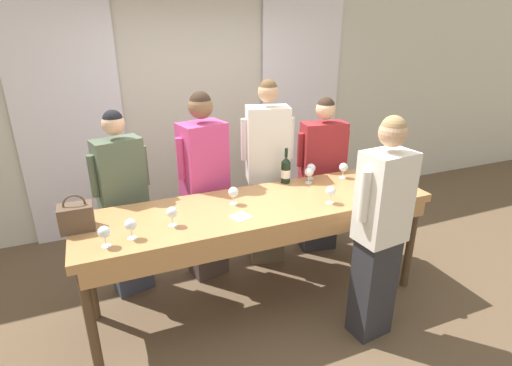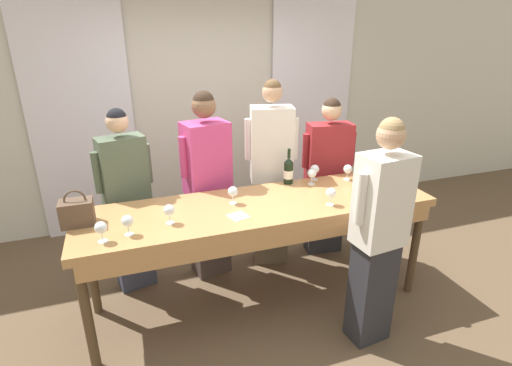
% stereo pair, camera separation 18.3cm
% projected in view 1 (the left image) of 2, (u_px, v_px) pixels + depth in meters
% --- Properties ---
extents(ground_plane, '(18.00, 18.00, 0.00)m').
position_uv_depth(ground_plane, '(259.00, 300.00, 3.57)').
color(ground_plane, brown).
extents(wall_back, '(12.00, 0.06, 2.80)m').
position_uv_depth(wall_back, '(196.00, 106.00, 4.72)').
color(wall_back, beige).
rests_on(wall_back, ground_plane).
extents(curtain_panel_left, '(1.07, 0.03, 2.69)m').
position_uv_depth(curtain_panel_left, '(70.00, 122.00, 4.20)').
color(curtain_panel_left, white).
rests_on(curtain_panel_left, ground_plane).
extents(curtain_panel_right, '(1.07, 0.03, 2.69)m').
position_uv_depth(curtain_panel_right, '(300.00, 104.00, 5.18)').
color(curtain_panel_right, white).
rests_on(curtain_panel_right, ground_plane).
extents(tasting_bar, '(2.86, 0.78, 0.95)m').
position_uv_depth(tasting_bar, '(261.00, 214.00, 3.23)').
color(tasting_bar, '#B27F4C').
rests_on(tasting_bar, ground_plane).
extents(wine_bottle, '(0.09, 0.09, 0.33)m').
position_uv_depth(wine_bottle, '(286.00, 170.00, 3.61)').
color(wine_bottle, black).
rests_on(wine_bottle, tasting_bar).
extents(handbag, '(0.23, 0.16, 0.27)m').
position_uv_depth(handbag, '(76.00, 217.00, 2.78)').
color(handbag, brown).
rests_on(handbag, tasting_bar).
extents(wine_glass_front_left, '(0.08, 0.08, 0.15)m').
position_uv_depth(wine_glass_front_left, '(389.00, 188.00, 3.27)').
color(wine_glass_front_left, white).
rests_on(wine_glass_front_left, tasting_bar).
extents(wine_glass_front_mid, '(0.08, 0.08, 0.15)m').
position_uv_depth(wine_glass_front_mid, '(104.00, 233.00, 2.56)').
color(wine_glass_front_mid, white).
rests_on(wine_glass_front_mid, tasting_bar).
extents(wine_glass_front_right, '(0.08, 0.08, 0.15)m').
position_uv_depth(wine_glass_front_right, '(331.00, 191.00, 3.19)').
color(wine_glass_front_right, white).
rests_on(wine_glass_front_right, tasting_bar).
extents(wine_glass_center_left, '(0.08, 0.08, 0.15)m').
position_uv_depth(wine_glass_center_left, '(311.00, 168.00, 3.71)').
color(wine_glass_center_left, white).
rests_on(wine_glass_center_left, tasting_bar).
extents(wine_glass_center_mid, '(0.08, 0.08, 0.15)m').
position_uv_depth(wine_glass_center_mid, '(343.00, 168.00, 3.73)').
color(wine_glass_center_mid, white).
rests_on(wine_glass_center_mid, tasting_bar).
extents(wine_glass_center_right, '(0.08, 0.08, 0.15)m').
position_uv_depth(wine_glass_center_right, '(309.00, 172.00, 3.60)').
color(wine_glass_center_right, white).
rests_on(wine_glass_center_right, tasting_bar).
extents(wine_glass_back_left, '(0.08, 0.08, 0.15)m').
position_uv_depth(wine_glass_back_left, '(361.00, 182.00, 3.37)').
color(wine_glass_back_left, white).
rests_on(wine_glass_back_left, tasting_bar).
extents(wine_glass_back_mid, '(0.08, 0.08, 0.15)m').
position_uv_depth(wine_glass_back_mid, '(233.00, 192.00, 3.17)').
color(wine_glass_back_mid, white).
rests_on(wine_glass_back_mid, tasting_bar).
extents(wine_glass_back_right, '(0.08, 0.08, 0.15)m').
position_uv_depth(wine_glass_back_right, '(172.00, 213.00, 2.83)').
color(wine_glass_back_right, white).
rests_on(wine_glass_back_right, tasting_bar).
extents(wine_glass_near_host, '(0.08, 0.08, 0.15)m').
position_uv_depth(wine_glass_near_host, '(131.00, 225.00, 2.66)').
color(wine_glass_near_host, white).
rests_on(wine_glass_near_host, tasting_bar).
extents(napkin, '(0.17, 0.17, 0.00)m').
position_uv_depth(napkin, '(241.00, 217.00, 3.00)').
color(napkin, white).
rests_on(napkin, tasting_bar).
extents(guest_olive_jacket, '(0.49, 0.30, 1.68)m').
position_uv_depth(guest_olive_jacket, '(124.00, 204.00, 3.42)').
color(guest_olive_jacket, '#383D51').
rests_on(guest_olive_jacket, ground_plane).
extents(guest_pink_top, '(0.50, 0.36, 1.78)m').
position_uv_depth(guest_pink_top, '(205.00, 187.00, 3.66)').
color(guest_pink_top, '#473833').
rests_on(guest_pink_top, ground_plane).
extents(guest_cream_sweater, '(0.51, 0.34, 1.85)m').
position_uv_depth(guest_cream_sweater, '(267.00, 175.00, 3.87)').
color(guest_cream_sweater, brown).
rests_on(guest_cream_sweater, ground_plane).
extents(guest_striped_shirt, '(0.55, 0.28, 1.65)m').
position_uv_depth(guest_striped_shirt, '(321.00, 176.00, 4.13)').
color(guest_striped_shirt, '#28282D').
rests_on(guest_striped_shirt, ground_plane).
extents(host_pouring, '(0.46, 0.29, 1.75)m').
position_uv_depth(host_pouring, '(380.00, 231.00, 2.89)').
color(host_pouring, '#28282D').
rests_on(host_pouring, ground_plane).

